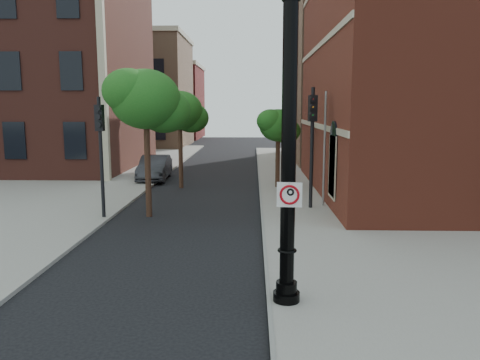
{
  "coord_description": "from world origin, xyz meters",
  "views": [
    {
      "loc": [
        1.68,
        -10.22,
        4.43
      ],
      "look_at": [
        1.33,
        2.0,
        2.53
      ],
      "focal_mm": 35.0,
      "sensor_mm": 36.0,
      "label": 1
    }
  ],
  "objects_px": {
    "no_parking_sign": "(289,195)",
    "traffic_signal_left": "(100,138)",
    "parked_car": "(155,168)",
    "lamppost": "(289,161)",
    "traffic_signal_right": "(312,128)"
  },
  "relations": [
    {
      "from": "parked_car",
      "to": "traffic_signal_right",
      "type": "xyz_separation_m",
      "value": [
        8.56,
        -8.35,
        2.8
      ]
    },
    {
      "from": "lamppost",
      "to": "parked_car",
      "type": "height_order",
      "value": "lamppost"
    },
    {
      "from": "traffic_signal_left",
      "to": "parked_car",
      "type": "bearing_deg",
      "value": 93.57
    },
    {
      "from": "lamppost",
      "to": "no_parking_sign",
      "type": "bearing_deg",
      "value": -84.23
    },
    {
      "from": "lamppost",
      "to": "parked_car",
      "type": "distance_m",
      "value": 19.72
    },
    {
      "from": "no_parking_sign",
      "to": "traffic_signal_right",
      "type": "relative_size",
      "value": 0.1
    },
    {
      "from": "lamppost",
      "to": "traffic_signal_left",
      "type": "height_order",
      "value": "lamppost"
    },
    {
      "from": "lamppost",
      "to": "traffic_signal_left",
      "type": "xyz_separation_m",
      "value": [
        -6.7,
        7.97,
        -0.04
      ]
    },
    {
      "from": "no_parking_sign",
      "to": "traffic_signal_left",
      "type": "bearing_deg",
      "value": 134.82
    },
    {
      "from": "parked_car",
      "to": "traffic_signal_left",
      "type": "bearing_deg",
      "value": -92.14
    },
    {
      "from": "no_parking_sign",
      "to": "parked_car",
      "type": "height_order",
      "value": "no_parking_sign"
    },
    {
      "from": "lamppost",
      "to": "no_parking_sign",
      "type": "xyz_separation_m",
      "value": [
        0.02,
        -0.18,
        -0.71
      ]
    },
    {
      "from": "lamppost",
      "to": "no_parking_sign",
      "type": "relative_size",
      "value": 13.21
    },
    {
      "from": "no_parking_sign",
      "to": "parked_car",
      "type": "distance_m",
      "value": 19.82
    },
    {
      "from": "parked_car",
      "to": "no_parking_sign",
      "type": "bearing_deg",
      "value": -72.52
    }
  ]
}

